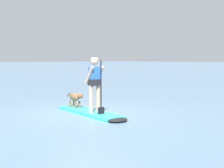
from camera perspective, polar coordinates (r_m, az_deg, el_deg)
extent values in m
plane|color=slate|center=(9.82, -4.27, -5.56)|extent=(400.00, 400.00, 0.00)
cube|color=#33B2BF|center=(9.81, -4.27, -5.27)|extent=(2.97, 1.01, 0.10)
ellipsoid|color=black|center=(8.63, 0.90, -6.62)|extent=(0.63, 0.69, 0.10)
cylinder|color=tan|center=(9.54, -2.59, -2.68)|extent=(0.12, 0.12, 0.84)
cylinder|color=tan|center=(9.40, -3.90, -2.80)|extent=(0.12, 0.12, 0.84)
cube|color=black|center=(9.42, -3.25, 0.28)|extent=(0.26, 0.38, 0.20)
cube|color=#2659A5|center=(9.41, -3.26, 1.49)|extent=(0.24, 0.36, 0.56)
sphere|color=tan|center=(9.39, -3.27, 4.23)|extent=(0.22, 0.22, 0.22)
ellipsoid|color=white|center=(9.39, -3.27, 4.60)|extent=(0.23, 0.23, 0.11)
cylinder|color=tan|center=(9.51, -2.30, 1.74)|extent=(0.43, 0.14, 0.54)
cylinder|color=tan|center=(9.30, -4.24, 1.66)|extent=(0.43, 0.14, 0.54)
cylinder|color=black|center=(9.14, -2.05, -0.61)|extent=(0.04, 0.04, 1.60)
cube|color=black|center=(9.23, -2.04, -4.94)|extent=(0.10, 0.19, 0.20)
ellipsoid|color=brown|center=(10.54, -6.95, -2.39)|extent=(0.62, 0.29, 0.26)
ellipsoid|color=brown|center=(10.22, -5.97, -2.16)|extent=(0.24, 0.19, 0.18)
ellipsoid|color=#503923|center=(10.13, -5.65, -2.33)|extent=(0.13, 0.09, 0.08)
cylinder|color=brown|center=(10.88, -7.98, -1.92)|extent=(0.27, 0.08, 0.18)
cylinder|color=brown|center=(10.45, -6.08, -3.78)|extent=(0.07, 0.07, 0.22)
cylinder|color=brown|center=(10.38, -6.82, -3.85)|extent=(0.07, 0.07, 0.22)
cylinder|color=brown|center=(10.76, -7.04, -3.55)|extent=(0.07, 0.07, 0.22)
cylinder|color=brown|center=(10.69, -7.77, -3.61)|extent=(0.07, 0.07, 0.22)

